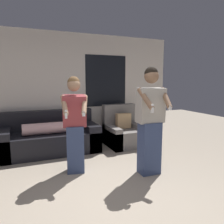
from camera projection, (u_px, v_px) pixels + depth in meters
The scene contains 6 objects.
ground_plane at pixel (114, 204), 2.79m from camera, with size 14.00×14.00×0.00m, color tan.
wall_back at pixel (67, 89), 5.32m from camera, with size 5.61×0.07×2.70m.
couch at pixel (49, 138), 4.80m from camera, with size 2.08×0.97×0.88m.
armchair at pixel (123, 132), 5.31m from camera, with size 0.84×0.87×0.97m.
person_left at pixel (75, 124), 3.65m from camera, with size 0.46×0.54×1.63m.
person_right at pixel (150, 121), 3.58m from camera, with size 0.51×0.47×1.78m.
Camera 1 is at (-1.02, -2.38, 1.56)m, focal length 35.00 mm.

